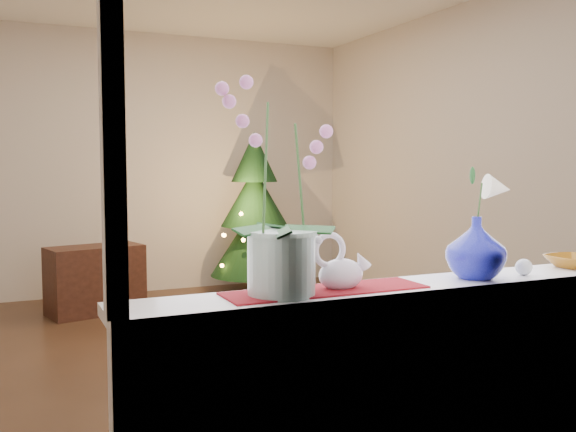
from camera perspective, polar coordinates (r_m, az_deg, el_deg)
name	(u,v)px	position (r m, az deg, el deg)	size (l,w,h in m)	color
ground	(217,355)	(4.65, -6.30, -12.18)	(5.00, 5.00, 0.00)	#311F14
wall_back	(142,163)	(6.87, -12.85, 4.57)	(4.50, 0.10, 2.70)	beige
wall_front	(446,162)	(2.21, 13.85, 4.72)	(4.50, 0.10, 2.70)	beige
wall_right	(475,163)	(5.57, 16.25, 4.52)	(0.10, 5.00, 2.70)	beige
window_apron	(433,422)	(2.41, 12.80, -17.42)	(2.20, 0.08, 0.88)	white
windowsill	(420,288)	(2.35, 11.68, -6.28)	(2.20, 0.26, 0.04)	white
window_frame	(442,56)	(2.26, 13.55, 13.63)	(2.22, 0.06, 1.60)	white
runner	(326,290)	(2.15, 3.40, -6.59)	(0.70, 0.20, 0.01)	maroon
orchid_pot	(281,188)	(2.04, -0.59, 2.54)	(0.24, 0.24, 0.69)	beige
swan	(341,262)	(2.17, 4.74, -4.11)	(0.22, 0.10, 0.19)	silver
blue_vase	(476,243)	(2.46, 16.38, -2.32)	(0.25, 0.25, 0.26)	navy
lily	(478,180)	(2.44, 16.51, 3.06)	(0.15, 0.08, 0.20)	white
paperweight	(524,267)	(2.60, 20.23, -4.29)	(0.06, 0.06, 0.06)	silver
amber_dish	(573,262)	(2.87, 24.03, -3.78)	(0.17, 0.17, 0.04)	#8B5611
xmas_tree	(254,213)	(6.64, -3.00, 0.26)	(0.92, 0.92, 1.67)	#13321D
side_table	(95,280)	(6.05, -16.76, -5.44)	(0.81, 0.41, 0.61)	black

